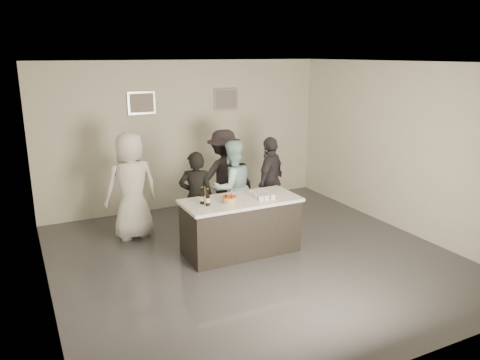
{
  "coord_description": "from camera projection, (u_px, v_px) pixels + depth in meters",
  "views": [
    {
      "loc": [
        -3.23,
        -6.02,
        3.13
      ],
      "look_at": [
        0.0,
        0.5,
        1.15
      ],
      "focal_mm": 35.0,
      "sensor_mm": 36.0,
      "label": 1
    }
  ],
  "objects": [
    {
      "name": "cake",
      "position": [
        230.0,
        200.0,
        7.21
      ],
      "size": [
        0.23,
        0.23,
        0.08
      ],
      "primitive_type": "cylinder",
      "color": "orange",
      "rests_on": "bar_counter"
    },
    {
      "name": "beer_bottle_a",
      "position": [
        202.0,
        196.0,
        7.12
      ],
      "size": [
        0.07,
        0.07,
        0.26
      ],
      "primitive_type": "cylinder",
      "color": "black",
      "rests_on": "bar_counter"
    },
    {
      "name": "picture_right",
      "position": [
        226.0,
        99.0,
        9.78
      ],
      "size": [
        0.54,
        0.04,
        0.44
      ],
      "primitive_type": "cube",
      "color": "#B2B2B7",
      "rests_on": "wall_back"
    },
    {
      "name": "person_guest_back",
      "position": [
        224.0,
        176.0,
        8.8
      ],
      "size": [
        1.16,
        0.68,
        1.77
      ],
      "primitive_type": "imported",
      "rotation": [
        0.0,
        0.0,
        3.12
      ],
      "color": "black",
      "rests_on": "ground"
    },
    {
      "name": "picture_left",
      "position": [
        141.0,
        103.0,
        9.01
      ],
      "size": [
        0.54,
        0.04,
        0.44
      ],
      "primitive_type": "cube",
      "color": "#B2B2B7",
      "rests_on": "wall_back"
    },
    {
      "name": "wall_front",
      "position": [
        404.0,
        231.0,
        4.42
      ],
      "size": [
        6.0,
        0.04,
        3.0
      ],
      "primitive_type": "cube",
      "color": "beige",
      "rests_on": "ground"
    },
    {
      "name": "candles",
      "position": [
        233.0,
        208.0,
        6.96
      ],
      "size": [
        0.24,
        0.08,
        0.01
      ],
      "primitive_type": "cube",
      "color": "pink",
      "rests_on": "bar_counter"
    },
    {
      "name": "person_main_black",
      "position": [
        196.0,
        198.0,
        7.82
      ],
      "size": [
        0.68,
        0.58,
        1.58
      ],
      "primitive_type": "imported",
      "rotation": [
        0.0,
        0.0,
        2.72
      ],
      "color": "black",
      "rests_on": "ground"
    },
    {
      "name": "beer_bottle_b",
      "position": [
        208.0,
        197.0,
        7.04
      ],
      "size": [
        0.07,
        0.07,
        0.26
      ],
      "primitive_type": "cylinder",
      "color": "black",
      "rests_on": "bar_counter"
    },
    {
      "name": "person_guest_right",
      "position": [
        271.0,
        180.0,
        8.74
      ],
      "size": [
        1.01,
        0.91,
        1.65
      ],
      "primitive_type": "imported",
      "rotation": [
        0.0,
        0.0,
        3.8
      ],
      "color": "#322E37",
      "rests_on": "ground"
    },
    {
      "name": "ceiling",
      "position": [
        256.0,
        62.0,
        6.62
      ],
      "size": [
        6.0,
        6.0,
        0.0
      ],
      "primitive_type": "plane",
      "rotation": [
        3.14,
        0.0,
        0.0
      ],
      "color": "white"
    },
    {
      "name": "wall_right",
      "position": [
        404.0,
        148.0,
        8.3
      ],
      "size": [
        0.04,
        6.0,
        3.0
      ],
      "primitive_type": "cube",
      "color": "beige",
      "rests_on": "ground"
    },
    {
      "name": "person_main_blue",
      "position": [
        232.0,
        187.0,
        8.24
      ],
      "size": [
        0.88,
        0.72,
        1.68
      ],
      "primitive_type": "imported",
      "rotation": [
        0.0,
        0.0,
        3.25
      ],
      "color": "#ACDAE1",
      "rests_on": "ground"
    },
    {
      "name": "wall_left",
      "position": [
        39.0,
        191.0,
        5.73
      ],
      "size": [
        0.04,
        6.0,
        3.0
      ],
      "primitive_type": "cube",
      "color": "beige",
      "rests_on": "ground"
    },
    {
      "name": "wall_back",
      "position": [
        186.0,
        135.0,
        9.61
      ],
      "size": [
        6.0,
        0.04,
        3.0
      ],
      "primitive_type": "cube",
      "color": "beige",
      "rests_on": "ground"
    },
    {
      "name": "bar_counter",
      "position": [
        241.0,
        226.0,
        7.5
      ],
      "size": [
        1.86,
        0.86,
        0.9
      ],
      "primitive_type": "cube",
      "color": "white",
      "rests_on": "ground"
    },
    {
      "name": "person_guest_left",
      "position": [
        131.0,
        186.0,
        8.0
      ],
      "size": [
        0.96,
        0.67,
        1.86
      ],
      "primitive_type": "imported",
      "rotation": [
        0.0,
        0.0,
        3.23
      ],
      "color": "silver",
      "rests_on": "ground"
    },
    {
      "name": "tumbler_cluster",
      "position": [
        262.0,
        195.0,
        7.48
      ],
      "size": [
        0.3,
        0.4,
        0.08
      ],
      "primitive_type": "cube",
      "color": "orange",
      "rests_on": "bar_counter"
    },
    {
      "name": "floor",
      "position": [
        254.0,
        257.0,
        7.41
      ],
      "size": [
        6.0,
        6.0,
        0.0
      ],
      "primitive_type": "plane",
      "color": "#3D3D42",
      "rests_on": "ground"
    }
  ]
}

